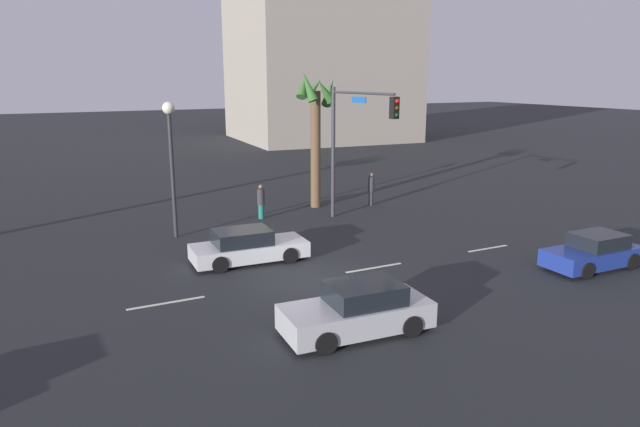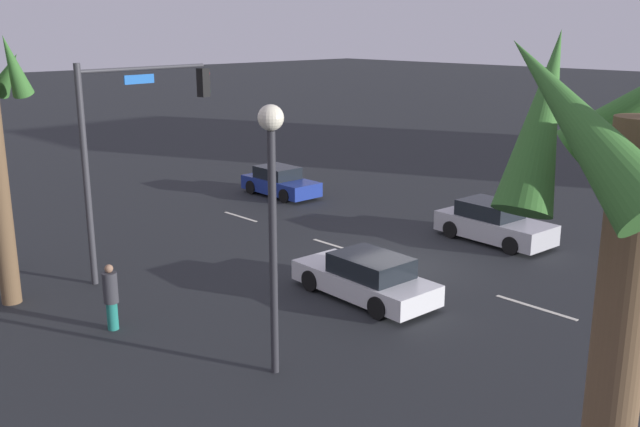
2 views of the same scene
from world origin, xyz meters
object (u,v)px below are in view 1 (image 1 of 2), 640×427
Objects in this scene: car_2 at (247,247)px; building_0 at (320,45)px; pedestrian_1 at (261,201)px; traffic_signal at (352,133)px; palm_tree_0 at (316,117)px; streetlamp at (171,144)px; pedestrian_0 at (371,188)px; car_0 at (594,252)px; car_1 at (358,311)px.

building_0 is at bearing 59.95° from car_2.
pedestrian_1 is 0.08× the size of building_0.
traffic_signal is 4.07m from palm_tree_0.
streetlamp is 3.43× the size of pedestrian_1.
pedestrian_0 is at bearing -108.67° from building_0.
building_0 is (11.39, 46.44, 10.01)m from car_0.
traffic_signal is at bearing -37.62° from pedestrian_1.
pedestrian_0 is at bearing 1.38° from pedestrian_1.
building_0 reaches higher than car_1.
streetlamp is (-8.47, 1.33, -0.21)m from traffic_signal.
car_1 reaches higher than car_0.
pedestrian_1 reaches higher than car_0.
traffic_signal is 0.31× the size of building_0.
car_0 is 0.19× the size of building_0.
car_2 is 0.69× the size of traffic_signal.
streetlamp is 0.81× the size of palm_tree_0.
car_0 is at bearing -71.08° from palm_tree_0.
car_0 is at bearing -64.39° from traffic_signal.
car_2 is 8.56m from traffic_signal.
car_1 is 14.22m from pedestrian_1.
car_1 is (-10.98, -0.94, 0.05)m from car_0.
building_0 is at bearing 68.20° from pedestrian_0.
pedestrian_1 is (-6.72, -0.16, -0.06)m from pedestrian_0.
pedestrian_1 is (-3.72, 2.86, -3.57)m from traffic_signal.
palm_tree_0 reaches higher than pedestrian_0.
pedestrian_1 is (-8.61, 13.08, 0.31)m from car_0.
palm_tree_0 is at bearing 89.85° from traffic_signal.
traffic_signal reaches higher than car_0.
pedestrian_1 is at bearing 80.40° from car_1.
car_2 is 47.06m from building_0.
car_2 is 2.58× the size of pedestrian_1.
car_2 is at bearing -145.88° from pedestrian_0.
pedestrian_1 is 0.24× the size of palm_tree_0.
pedestrian_0 is 0.25× the size of palm_tree_0.
pedestrian_0 is 6.72m from pedestrian_1.
pedestrian_1 reaches higher than car_2.
streetlamp is 8.93m from palm_tree_0.
traffic_signal reaches higher than pedestrian_1.
traffic_signal is at bearing -111.08° from building_0.
pedestrian_0 is 5.11m from palm_tree_0.
pedestrian_1 is at bearing -117.81° from building_0.
palm_tree_0 reaches higher than car_0.
car_1 is at bearing -175.12° from car_0.
palm_tree_0 is at bearing 108.92° from car_0.
car_2 is 0.61× the size of palm_tree_0.
pedestrian_0 reaches higher than pedestrian_1.
car_1 is at bearing -111.88° from palm_tree_0.
palm_tree_0 reaches higher than car_1.
traffic_signal is (6.74, 3.58, 3.89)m from car_2.
palm_tree_0 is (8.48, 2.71, 0.73)m from streetlamp.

